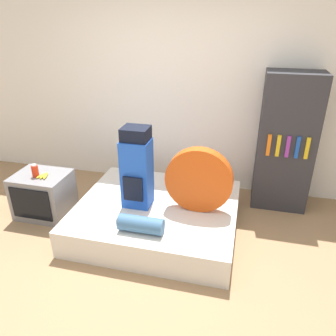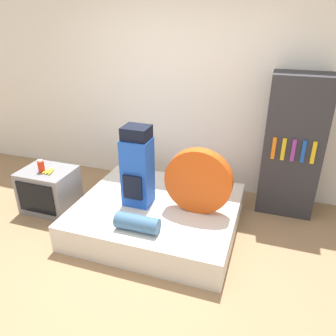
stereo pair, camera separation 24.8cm
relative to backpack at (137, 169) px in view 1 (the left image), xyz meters
The scene contains 10 objects.
ground_plane 1.03m from the backpack, 74.45° to the right, with size 16.00×16.00×0.00m, color #997551.
wall_back 1.35m from the backpack, 80.80° to the left, with size 8.00×0.05×2.60m.
bed 0.61m from the backpack, 12.48° to the left, with size 1.72×1.52×0.31m.
backpack is the anchor object (origin of this frame).
tent_bag 0.66m from the backpack, ahead, with size 0.70×0.12×0.70m.
sleeping_roll 0.62m from the backpack, 68.24° to the right, with size 0.43×0.16×0.16m.
television 1.27m from the backpack, behind, with size 0.61×0.50×0.52m.
canister 1.20m from the backpack, behind, with size 0.07×0.07×0.15m.
banana_bunch 1.12m from the backpack, behind, with size 0.12×0.16×0.03m.
bookshelf 1.79m from the backpack, 30.84° to the left, with size 0.64×0.44×1.64m.
Camera 1 is at (0.87, -2.21, 2.21)m, focal length 35.00 mm.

